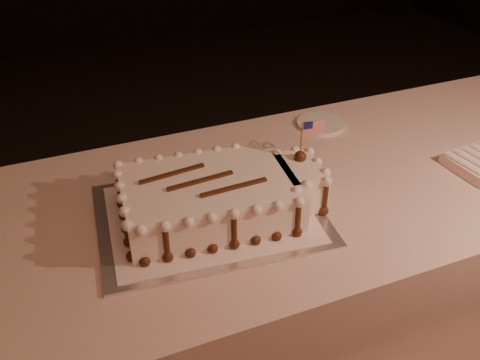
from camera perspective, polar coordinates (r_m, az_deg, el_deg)
name	(u,v)px	position (r m, az deg, el deg)	size (l,w,h in m)	color
banquet_table	(322,276)	(1.72, 8.78, -10.08)	(2.40, 0.80, 0.75)	beige
cake_board	(210,215)	(1.32, -3.22, -3.78)	(0.54, 0.41, 0.01)	silver
doily	(210,214)	(1.32, -3.23, -3.61)	(0.49, 0.37, 0.00)	white
sheet_cake	(221,195)	(1.29, -2.05, -1.64)	(0.53, 0.33, 0.20)	white
side_plate	(321,124)	(1.74, 8.60, 5.95)	(0.15, 0.15, 0.01)	white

